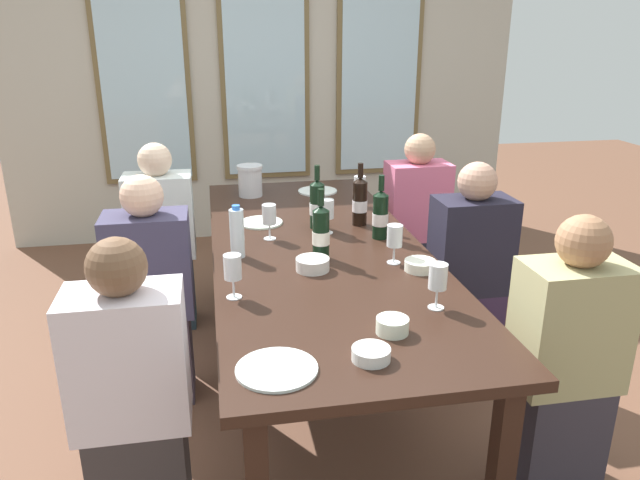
{
  "coord_description": "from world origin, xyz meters",
  "views": [
    {
      "loc": [
        -0.47,
        -2.62,
        1.72
      ],
      "look_at": [
        0.0,
        -0.06,
        0.79
      ],
      "focal_mm": 33.76,
      "sensor_mm": 36.0,
      "label": 1
    }
  ],
  "objects_px": {
    "tasting_bowl_3": "(420,265)",
    "wine_glass_4": "(395,238)",
    "seated_person_2": "(162,242)",
    "wine_bottle_1": "(380,214)",
    "white_plate_0": "(261,223)",
    "wine_bottle_2": "(360,201)",
    "metal_pitcher": "(250,180)",
    "tasting_bowl_0": "(313,264)",
    "wine_bottle_0": "(321,232)",
    "wine_glass_3": "(360,186)",
    "tasting_bowl_2": "(392,326)",
    "wine_bottle_3": "(317,204)",
    "wine_glass_2": "(438,279)",
    "tasting_bowl_1": "(371,354)",
    "dining_table": "(318,259)",
    "seated_person_4": "(133,402)",
    "seated_person_3": "(416,226)",
    "white_plate_2": "(277,369)",
    "seated_person_5": "(564,365)",
    "white_plate_1": "(318,191)",
    "wine_glass_5": "(327,211)",
    "water_bottle": "(237,233)",
    "seated_person_1": "(469,275)",
    "seated_person_0": "(152,297)",
    "wine_glass_1": "(269,215)"
  },
  "relations": [
    {
      "from": "wine_glass_2",
      "to": "wine_bottle_3",
      "type": "bearing_deg",
      "value": 104.71
    },
    {
      "from": "white_plate_1",
      "to": "wine_glass_1",
      "type": "bearing_deg",
      "value": -114.97
    },
    {
      "from": "wine_glass_5",
      "to": "wine_glass_1",
      "type": "bearing_deg",
      "value": -172.41
    },
    {
      "from": "tasting_bowl_3",
      "to": "wine_bottle_3",
      "type": "bearing_deg",
      "value": 116.95
    },
    {
      "from": "water_bottle",
      "to": "seated_person_3",
      "type": "distance_m",
      "value": 1.5
    },
    {
      "from": "tasting_bowl_3",
      "to": "wine_glass_4",
      "type": "relative_size",
      "value": 0.77
    },
    {
      "from": "tasting_bowl_0",
      "to": "seated_person_0",
      "type": "xyz_separation_m",
      "value": [
        -0.71,
        0.32,
        -0.24
      ]
    },
    {
      "from": "tasting_bowl_2",
      "to": "wine_glass_2",
      "type": "bearing_deg",
      "value": 35.56
    },
    {
      "from": "metal_pitcher",
      "to": "tasting_bowl_0",
      "type": "distance_m",
      "value": 1.25
    },
    {
      "from": "white_plate_0",
      "to": "wine_glass_4",
      "type": "xyz_separation_m",
      "value": [
        0.52,
        -0.67,
        0.11
      ]
    },
    {
      "from": "wine_glass_1",
      "to": "seated_person_1",
      "type": "relative_size",
      "value": 0.16
    },
    {
      "from": "metal_pitcher",
      "to": "wine_glass_5",
      "type": "bearing_deg",
      "value": -67.24
    },
    {
      "from": "metal_pitcher",
      "to": "seated_person_4",
      "type": "relative_size",
      "value": 0.17
    },
    {
      "from": "water_bottle",
      "to": "wine_glass_3",
      "type": "distance_m",
      "value": 1.01
    },
    {
      "from": "wine_bottle_1",
      "to": "wine_glass_4",
      "type": "distance_m",
      "value": 0.33
    },
    {
      "from": "tasting_bowl_0",
      "to": "tasting_bowl_2",
      "type": "bearing_deg",
      "value": -74.08
    },
    {
      "from": "wine_bottle_1",
      "to": "seated_person_0",
      "type": "xyz_separation_m",
      "value": [
        -1.1,
        -0.03,
        -0.33
      ]
    },
    {
      "from": "wine_bottle_3",
      "to": "seated_person_4",
      "type": "bearing_deg",
      "value": -127.34
    },
    {
      "from": "white_plate_0",
      "to": "seated_person_1",
      "type": "distance_m",
      "value": 1.11
    },
    {
      "from": "wine_glass_3",
      "to": "seated_person_5",
      "type": "relative_size",
      "value": 0.16
    },
    {
      "from": "wine_glass_1",
      "to": "seated_person_3",
      "type": "distance_m",
      "value": 1.25
    },
    {
      "from": "wine_bottle_3",
      "to": "seated_person_1",
      "type": "distance_m",
      "value": 0.85
    },
    {
      "from": "seated_person_0",
      "to": "seated_person_5",
      "type": "xyz_separation_m",
      "value": [
        1.56,
        -0.89,
        0.0
      ]
    },
    {
      "from": "tasting_bowl_1",
      "to": "wine_bottle_0",
      "type": "bearing_deg",
      "value": 89.65
    },
    {
      "from": "white_plate_0",
      "to": "wine_bottle_3",
      "type": "xyz_separation_m",
      "value": [
        0.28,
        -0.12,
        0.12
      ]
    },
    {
      "from": "wine_bottle_3",
      "to": "tasting_bowl_3",
      "type": "xyz_separation_m",
      "value": [
        0.33,
        -0.64,
        -0.1
      ]
    },
    {
      "from": "wine_bottle_1",
      "to": "water_bottle",
      "type": "xyz_separation_m",
      "value": [
        -0.7,
        -0.13,
        -0.01
      ]
    },
    {
      "from": "seated_person_2",
      "to": "wine_bottle_1",
      "type": "bearing_deg",
      "value": -34.02
    },
    {
      "from": "tasting_bowl_3",
      "to": "wine_glass_5",
      "type": "distance_m",
      "value": 0.63
    },
    {
      "from": "white_plate_0",
      "to": "wine_bottle_2",
      "type": "distance_m",
      "value": 0.53
    },
    {
      "from": "metal_pitcher",
      "to": "seated_person_3",
      "type": "xyz_separation_m",
      "value": [
        1.02,
        -0.13,
        -0.31
      ]
    },
    {
      "from": "wine_bottle_0",
      "to": "wine_glass_3",
      "type": "relative_size",
      "value": 1.84
    },
    {
      "from": "wine_glass_4",
      "to": "white_plate_1",
      "type": "bearing_deg",
      "value": 95.24
    },
    {
      "from": "white_plate_1",
      "to": "wine_glass_5",
      "type": "distance_m",
      "value": 0.8
    },
    {
      "from": "wine_bottle_2",
      "to": "seated_person_3",
      "type": "height_order",
      "value": "seated_person_3"
    },
    {
      "from": "wine_bottle_2",
      "to": "wine_glass_3",
      "type": "distance_m",
      "value": 0.35
    },
    {
      "from": "dining_table",
      "to": "tasting_bowl_1",
      "type": "xyz_separation_m",
      "value": [
        -0.02,
        -1.04,
        0.09
      ]
    },
    {
      "from": "white_plate_2",
      "to": "wine_glass_4",
      "type": "relative_size",
      "value": 1.44
    },
    {
      "from": "seated_person_4",
      "to": "white_plate_0",
      "type": "bearing_deg",
      "value": 65.59
    },
    {
      "from": "dining_table",
      "to": "wine_bottle_3",
      "type": "xyz_separation_m",
      "value": [
        0.05,
        0.27,
        0.19
      ]
    },
    {
      "from": "tasting_bowl_3",
      "to": "seated_person_2",
      "type": "height_order",
      "value": "seated_person_2"
    },
    {
      "from": "tasting_bowl_0",
      "to": "wine_glass_1",
      "type": "xyz_separation_m",
      "value": [
        -0.14,
        0.43,
        0.09
      ]
    },
    {
      "from": "wine_bottle_1",
      "to": "seated_person_2",
      "type": "xyz_separation_m",
      "value": [
        -1.1,
        0.74,
        -0.33
      ]
    },
    {
      "from": "seated_person_5",
      "to": "tasting_bowl_0",
      "type": "bearing_deg",
      "value": 146.19
    },
    {
      "from": "wine_glass_4",
      "to": "seated_person_2",
      "type": "distance_m",
      "value": 1.55
    },
    {
      "from": "wine_glass_3",
      "to": "tasting_bowl_2",
      "type": "bearing_deg",
      "value": -99.87
    },
    {
      "from": "white_plate_2",
      "to": "wine_glass_5",
      "type": "height_order",
      "value": "wine_glass_5"
    },
    {
      "from": "white_plate_1",
      "to": "wine_glass_2",
      "type": "xyz_separation_m",
      "value": [
        0.13,
        -1.7,
        0.11
      ]
    },
    {
      "from": "dining_table",
      "to": "wine_glass_2",
      "type": "bearing_deg",
      "value": -67.06
    },
    {
      "from": "wine_bottle_2",
      "to": "wine_glass_1",
      "type": "distance_m",
      "value": 0.5
    }
  ]
}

